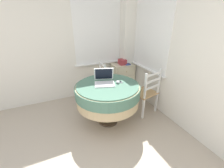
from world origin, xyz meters
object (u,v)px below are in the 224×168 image
object	(u,v)px
round_dining_table	(108,93)
storage_box	(122,62)
cell_phone	(120,82)
dining_chair_near_right_window	(146,93)
corner_cabinet	(123,78)
book_on_cabinet	(126,63)
laptop	(104,80)
computer_mouse	(118,82)
dining_chair_near_back_window	(97,83)

from	to	relation	value
round_dining_table	storage_box	xyz separation A→B (m)	(0.80, 0.99, 0.20)
cell_phone	dining_chair_near_right_window	distance (m)	0.65
cell_phone	dining_chair_near_right_window	world-z (taller)	dining_chair_near_right_window
dining_chair_near_right_window	storage_box	size ratio (longest dim) A/B	4.94
corner_cabinet	round_dining_table	bearing A→B (deg)	-129.51
cell_phone	book_on_cabinet	distance (m)	1.19
laptop	computer_mouse	xyz separation A→B (m)	(0.21, -0.09, -0.03)
storage_box	dining_chair_near_back_window	bearing A→B (deg)	-164.76
computer_mouse	cell_phone	world-z (taller)	computer_mouse
laptop	dining_chair_near_back_window	distance (m)	0.82
storage_box	corner_cabinet	bearing A→B (deg)	35.51
round_dining_table	laptop	xyz separation A→B (m)	(-0.03, 0.07, 0.21)
dining_chair_near_back_window	round_dining_table	bearing A→B (deg)	-95.99
round_dining_table	corner_cabinet	world-z (taller)	round_dining_table
dining_chair_near_right_window	corner_cabinet	size ratio (longest dim) A/B	1.25
storage_box	book_on_cabinet	size ratio (longest dim) A/B	0.75
cell_phone	computer_mouse	bearing A→B (deg)	-160.64
corner_cabinet	book_on_cabinet	distance (m)	0.39
cell_phone	laptop	bearing A→B (deg)	165.16
cell_phone	round_dining_table	bearing A→B (deg)	-179.31
laptop	storage_box	bearing A→B (deg)	47.74
laptop	book_on_cabinet	xyz separation A→B (m)	(0.93, 0.91, -0.06)
cell_phone	corner_cabinet	bearing A→B (deg)	59.60
cell_phone	dining_chair_near_right_window	xyz separation A→B (m)	(0.57, -0.02, -0.32)
laptop	dining_chair_near_right_window	world-z (taller)	laptop
book_on_cabinet	storage_box	bearing A→B (deg)	177.01
dining_chair_near_back_window	storage_box	size ratio (longest dim) A/B	4.94
computer_mouse	book_on_cabinet	world-z (taller)	computer_mouse
dining_chair_near_right_window	cell_phone	bearing A→B (deg)	177.54
dining_chair_near_back_window	dining_chair_near_right_window	bearing A→B (deg)	-48.37
round_dining_table	corner_cabinet	xyz separation A→B (m)	(0.84, 1.01, -0.23)
laptop	computer_mouse	distance (m)	0.23
round_dining_table	laptop	distance (m)	0.23
laptop	dining_chair_near_back_window	bearing A→B (deg)	81.19
dining_chair_near_back_window	dining_chair_near_right_window	size ratio (longest dim) A/B	1.00
cell_phone	storage_box	bearing A→B (deg)	60.37
dining_chair_near_right_window	corner_cabinet	bearing A→B (deg)	88.52
book_on_cabinet	corner_cabinet	bearing A→B (deg)	159.32
computer_mouse	cell_phone	xyz separation A→B (m)	(0.06, 0.02, -0.02)
computer_mouse	storage_box	distance (m)	1.18
dining_chair_near_back_window	book_on_cabinet	bearing A→B (deg)	13.07
dining_chair_near_right_window	book_on_cabinet	distance (m)	1.06
corner_cabinet	book_on_cabinet	world-z (taller)	book_on_cabinet
computer_mouse	dining_chair_near_right_window	distance (m)	0.71
dining_chair_near_back_window	corner_cabinet	size ratio (longest dim) A/B	1.25
dining_chair_near_right_window	storage_box	world-z (taller)	dining_chair_near_right_window
storage_box	book_on_cabinet	distance (m)	0.11
laptop	storage_box	xyz separation A→B (m)	(0.83, 0.92, -0.01)
corner_cabinet	laptop	bearing A→B (deg)	-132.62
cell_phone	storage_box	world-z (taller)	storage_box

